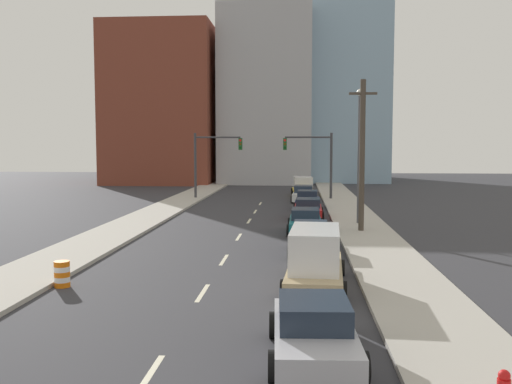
{
  "coord_description": "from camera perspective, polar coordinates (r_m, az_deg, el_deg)",
  "views": [
    {
      "loc": [
        3.31,
        -4.34,
        5.17
      ],
      "look_at": [
        0.67,
        31.11,
        2.2
      ],
      "focal_mm": 40.0,
      "sensor_mm": 36.0,
      "label": 1
    }
  ],
  "objects": [
    {
      "name": "box_truck_tan",
      "position": [
        20.86,
        5.92,
        -6.73
      ],
      "size": [
        2.46,
        5.84,
        2.17
      ],
      "rotation": [
        0.0,
        0.0,
        -0.06
      ],
      "color": "tan",
      "rests_on": "ground"
    },
    {
      "name": "street_lamp",
      "position": [
        36.69,
        10.29,
        4.42
      ],
      "size": [
        0.44,
        0.44,
        8.65
      ],
      "color": "#4C4C51",
      "rests_on": "ground"
    },
    {
      "name": "traffic_signal_left",
      "position": [
        53.88,
        -4.73,
        3.58
      ],
      "size": [
        4.58,
        0.35,
        6.24
      ],
      "color": "#38383D",
      "rests_on": "ground"
    },
    {
      "name": "sedan_white",
      "position": [
        51.74,
        4.78,
        -0.23
      ],
      "size": [
        2.29,
        4.84,
        1.47
      ],
      "rotation": [
        0.0,
        0.0,
        -0.05
      ],
      "color": "silver",
      "rests_on": "ground"
    },
    {
      "name": "lane_stripe_at_15m",
      "position": [
        20.27,
        -5.36,
        -10.01
      ],
      "size": [
        0.16,
        2.4,
        0.01
      ],
      "primitive_type": "cube",
      "color": "beige",
      "rests_on": "ground"
    },
    {
      "name": "sedan_silver",
      "position": [
        14.23,
        5.8,
        -13.68
      ],
      "size": [
        2.33,
        4.68,
        1.45
      ],
      "rotation": [
        0.0,
        0.0,
        0.04
      ],
      "color": "#B2B2BC",
      "rests_on": "ground"
    },
    {
      "name": "lane_stripe_at_27m",
      "position": [
        32.02,
        -1.73,
        -4.51
      ],
      "size": [
        0.16,
        2.4,
        0.01
      ],
      "primitive_type": "cube",
      "color": "beige",
      "rests_on": "ground"
    },
    {
      "name": "building_glass_right",
      "position": [
        86.23,
        8.16,
        11.6
      ],
      "size": [
        13.0,
        20.0,
        30.97
      ],
      "color": "#8CADC6",
      "rests_on": "ground"
    },
    {
      "name": "sidewalk_left",
      "position": [
        56.45,
        -6.52,
        -0.43
      ],
      "size": [
        3.33,
        101.76,
        0.17
      ],
      "color": "#ADA89E",
      "rests_on": "ground"
    },
    {
      "name": "box_truck_yellow",
      "position": [
        57.43,
        4.72,
        0.52
      ],
      "size": [
        2.46,
        5.36,
        1.94
      ],
      "rotation": [
        0.0,
        0.0,
        0.04
      ],
      "color": "gold",
      "rests_on": "ground"
    },
    {
      "name": "building_office_center",
      "position": [
        81.79,
        1.17,
        9.18
      ],
      "size": [
        12.0,
        20.0,
        22.92
      ],
      "color": "#A8A8AD",
      "rests_on": "ground"
    },
    {
      "name": "lane_stripe_at_45m",
      "position": [
        49.96,
        0.44,
        -1.16
      ],
      "size": [
        0.16,
        2.4,
        0.01
      ],
      "primitive_type": "cube",
      "color": "beige",
      "rests_on": "ground"
    },
    {
      "name": "lane_stripe_at_8m",
      "position": [
        13.64,
        -10.62,
        -17.56
      ],
      "size": [
        0.16,
        2.4,
        0.01
      ],
      "primitive_type": "cube",
      "color": "beige",
      "rests_on": "ground"
    },
    {
      "name": "sedan_navy",
      "position": [
        45.77,
        5.16,
        -0.88
      ],
      "size": [
        2.19,
        4.28,
        1.51
      ],
      "rotation": [
        0.0,
        0.0,
        -0.04
      ],
      "color": "#141E47",
      "rests_on": "ground"
    },
    {
      "name": "utility_pole_right_mid",
      "position": [
        33.55,
        10.57,
        3.66
      ],
      "size": [
        1.6,
        0.32,
        8.88
      ],
      "color": "#473D33",
      "rests_on": "ground"
    },
    {
      "name": "lane_stripe_at_34m",
      "position": [
        38.6,
        -0.7,
        -2.92
      ],
      "size": [
        0.16,
        2.4,
        0.01
      ],
      "primitive_type": "cube",
      "color": "beige",
      "rests_on": "ground"
    },
    {
      "name": "traffic_barrel",
      "position": [
        22.05,
        -18.83,
        -7.78
      ],
      "size": [
        0.56,
        0.56,
        0.95
      ],
      "color": "orange",
      "rests_on": "ground"
    },
    {
      "name": "lane_stripe_at_39m",
      "position": [
        43.99,
        -0.08,
        -1.97
      ],
      "size": [
        0.16,
        2.4,
        0.01
      ],
      "primitive_type": "cube",
      "color": "beige",
      "rests_on": "ground"
    },
    {
      "name": "building_brick_left",
      "position": [
        79.7,
        -9.01,
        8.44
      ],
      "size": [
        14.0,
        16.0,
        20.69
      ],
      "color": "brown",
      "rests_on": "ground"
    },
    {
      "name": "sidewalk_right",
      "position": [
        55.59,
        8.29,
        -0.52
      ],
      "size": [
        3.33,
        101.76,
        0.17
      ],
      "color": "#ADA89E",
      "rests_on": "ground"
    },
    {
      "name": "sedan_gray",
      "position": [
        27.14,
        5.47,
        -4.74
      ],
      "size": [
        2.13,
        4.37,
        1.53
      ],
      "rotation": [
        0.0,
        0.0,
        -0.02
      ],
      "color": "slate",
      "rests_on": "ground"
    },
    {
      "name": "traffic_signal_right",
      "position": [
        53.25,
        6.13,
        3.56
      ],
      "size": [
        4.58,
        0.35,
        6.24
      ],
      "color": "#38383D",
      "rests_on": "ground"
    },
    {
      "name": "sedan_red",
      "position": [
        40.0,
        5.22,
        -1.73
      ],
      "size": [
        2.24,
        4.67,
        1.42
      ],
      "rotation": [
        0.0,
        0.0,
        -0.02
      ],
      "color": "red",
      "rests_on": "ground"
    },
    {
      "name": "sedan_teal",
      "position": [
        33.34,
        4.95,
        -3.0
      ],
      "size": [
        2.12,
        4.61,
        1.45
      ],
      "rotation": [
        0.0,
        0.0,
        -0.01
      ],
      "color": "#196B75",
      "rests_on": "ground"
    },
    {
      "name": "lane_stripe_at_21m",
      "position": [
        25.8,
        -3.22,
        -6.78
      ],
      "size": [
        0.16,
        2.4,
        0.01
      ],
      "primitive_type": "cube",
      "color": "beige",
      "rests_on": "ground"
    }
  ]
}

